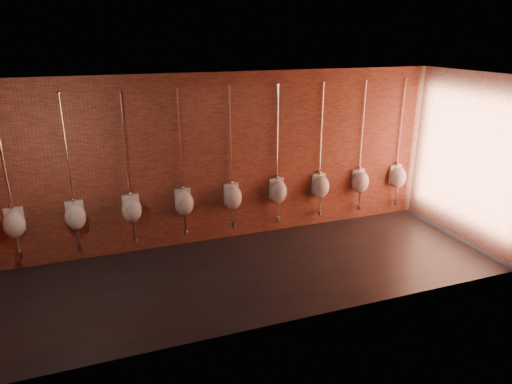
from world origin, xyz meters
TOP-DOWN VIEW (x-y plane):
  - ground at (0.00, 0.00)m, footprint 8.50×8.50m
  - room_shell at (0.00, 0.00)m, footprint 8.54×3.04m
  - urinal_0 at (-3.78, 1.38)m, footprint 0.37×0.32m
  - urinal_1 at (-2.84, 1.38)m, footprint 0.37×0.32m
  - urinal_2 at (-1.89, 1.38)m, footprint 0.37×0.32m
  - urinal_3 at (-0.95, 1.38)m, footprint 0.37×0.32m
  - urinal_4 at (-0.01, 1.38)m, footprint 0.37×0.32m
  - urinal_5 at (0.93, 1.38)m, footprint 0.37×0.32m
  - urinal_6 at (1.87, 1.38)m, footprint 0.37×0.32m
  - urinal_7 at (2.82, 1.38)m, footprint 0.37×0.32m
  - urinal_8 at (3.76, 1.38)m, footprint 0.37×0.32m

SIDE VIEW (x-z plane):
  - ground at x=0.00m, z-range 0.00..0.00m
  - urinal_0 at x=-3.78m, z-range -0.47..2.24m
  - urinal_1 at x=-2.84m, z-range -0.47..2.24m
  - urinal_2 at x=-1.89m, z-range -0.47..2.24m
  - urinal_3 at x=-0.95m, z-range -0.47..2.24m
  - urinal_4 at x=-0.01m, z-range -0.47..2.24m
  - urinal_5 at x=0.93m, z-range -0.47..2.24m
  - urinal_6 at x=1.87m, z-range -0.47..2.24m
  - urinal_7 at x=2.82m, z-range -0.47..2.24m
  - urinal_8 at x=3.76m, z-range -0.47..2.24m
  - room_shell at x=0.00m, z-range 0.40..3.62m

